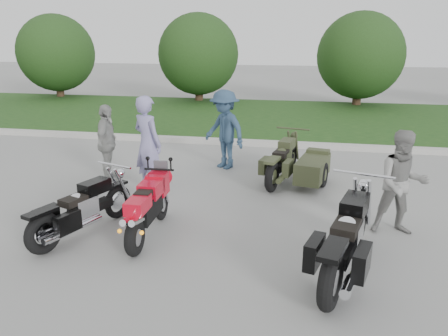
% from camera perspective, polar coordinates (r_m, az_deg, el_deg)
% --- Properties ---
extents(ground, '(80.00, 80.00, 0.00)m').
position_cam_1_polar(ground, '(7.09, -6.23, -8.58)').
color(ground, '#999994').
rests_on(ground, ground).
extents(curb, '(60.00, 0.30, 0.15)m').
position_cam_1_polar(curb, '(12.61, 1.71, 3.38)').
color(curb, '#B8B5AD').
rests_on(curb, ground).
extents(grass_strip, '(60.00, 8.00, 0.14)m').
position_cam_1_polar(grass_strip, '(16.63, 4.04, 6.68)').
color(grass_strip, '#395D20').
rests_on(grass_strip, ground).
extents(tree_far_left, '(3.60, 3.60, 4.00)m').
position_cam_1_polar(tree_far_left, '(22.97, -21.08, 13.83)').
color(tree_far_left, '#3F2B1C').
rests_on(tree_far_left, ground).
extents(tree_mid_left, '(3.60, 3.60, 4.00)m').
position_cam_1_polar(tree_mid_left, '(20.23, -3.36, 14.60)').
color(tree_mid_left, '#3F2B1C').
rests_on(tree_mid_left, ground).
extents(tree_mid_right, '(3.60, 3.60, 4.00)m').
position_cam_1_polar(tree_mid_right, '(19.72, 17.40, 13.82)').
color(tree_mid_right, '#3F2B1C').
rests_on(tree_mid_right, ground).
extents(sportbike_red, '(0.33, 1.84, 0.88)m').
position_cam_1_polar(sportbike_red, '(6.87, -9.93, -4.93)').
color(sportbike_red, black).
rests_on(sportbike_red, ground).
extents(cruiser_left, '(0.84, 2.03, 0.81)m').
position_cam_1_polar(cruiser_left, '(7.19, -18.37, -5.41)').
color(cruiser_left, black).
rests_on(cruiser_left, ground).
extents(cruiser_right, '(0.83, 2.45, 0.96)m').
position_cam_1_polar(cruiser_right, '(5.92, 15.71, -9.34)').
color(cruiser_right, black).
rests_on(cruiser_right, ground).
extents(cruiser_sidecar, '(1.34, 2.19, 0.85)m').
position_cam_1_polar(cruiser_sidecar, '(9.33, 9.84, 0.25)').
color(cruiser_sidecar, black).
rests_on(cruiser_sidecar, ground).
extents(person_stripe, '(0.84, 0.75, 1.93)m').
position_cam_1_polar(person_stripe, '(8.86, -9.93, 3.15)').
color(person_stripe, '#8A84B4').
rests_on(person_stripe, ground).
extents(person_grey, '(0.86, 0.70, 1.68)m').
position_cam_1_polar(person_grey, '(7.33, 22.25, -1.88)').
color(person_grey, gray).
rests_on(person_grey, ground).
extents(person_denim, '(1.37, 1.25, 1.85)m').
position_cam_1_polar(person_denim, '(10.22, 0.07, 5.04)').
color(person_denim, '#2D455F').
rests_on(person_denim, ground).
extents(person_back, '(0.52, 1.01, 1.65)m').
position_cam_1_polar(person_back, '(9.69, -15.01, 3.18)').
color(person_back, '#959690').
rests_on(person_back, ground).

